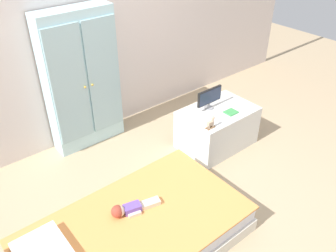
% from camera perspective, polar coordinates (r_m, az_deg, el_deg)
% --- Properties ---
extents(ground_plane, '(10.00, 10.00, 0.02)m').
position_cam_1_polar(ground_plane, '(3.15, 1.89, -13.44)').
color(ground_plane, tan).
extents(back_wall, '(6.40, 0.05, 2.70)m').
position_cam_1_polar(back_wall, '(3.61, -15.10, 17.34)').
color(back_wall, silver).
rests_on(back_wall, ground_plane).
extents(bed, '(1.68, 0.96, 0.26)m').
position_cam_1_polar(bed, '(2.80, -5.11, -17.15)').
color(bed, silver).
rests_on(bed, ground_plane).
extents(doll, '(0.39, 0.16, 0.10)m').
position_cam_1_polar(doll, '(2.74, -6.70, -13.27)').
color(doll, '#6B4CB2').
rests_on(doll, bed).
extents(wardrobe, '(0.75, 0.27, 1.44)m').
position_cam_1_polar(wardrobe, '(3.65, -13.74, 7.11)').
color(wardrobe, silver).
rests_on(wardrobe, ground_plane).
extents(tv_stand, '(0.77, 0.52, 0.43)m').
position_cam_1_polar(tv_stand, '(3.76, 7.94, -0.24)').
color(tv_stand, silver).
rests_on(tv_stand, ground_plane).
extents(tv_monitor, '(0.31, 0.10, 0.22)m').
position_cam_1_polar(tv_monitor, '(3.60, 6.75, 4.67)').
color(tv_monitor, '#99999E').
rests_on(tv_monitor, tv_stand).
extents(rocking_horse_toy, '(0.10, 0.04, 0.12)m').
position_cam_1_polar(rocking_horse_toy, '(3.33, 7.02, 0.52)').
color(rocking_horse_toy, '#8E6642').
rests_on(rocking_horse_toy, tv_stand).
extents(book_green, '(0.13, 0.11, 0.01)m').
position_cam_1_polar(book_green, '(3.62, 10.18, 2.22)').
color(book_green, '#429E51').
rests_on(book_green, tv_stand).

